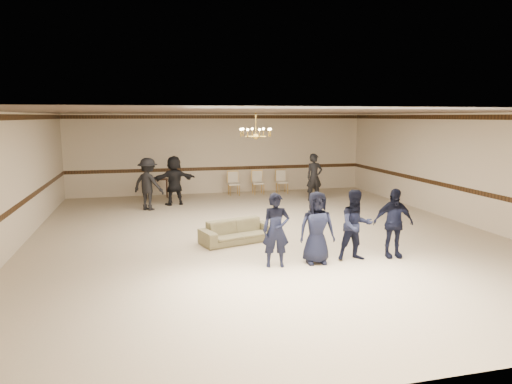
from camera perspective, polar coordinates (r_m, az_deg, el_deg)
room at (r=11.84m, az=1.13°, el=2.14°), size 12.01×14.01×3.21m
chair_rail at (r=18.70m, az=-4.44°, el=2.95°), size 12.00×0.02×0.14m
crown_molding at (r=18.58m, az=-4.52°, el=9.33°), size 12.00×0.02×0.14m
chandelier at (r=12.72m, az=-0.03°, el=8.41°), size 0.94×0.94×0.89m
boy_a at (r=9.48m, az=2.51°, el=-4.79°), size 0.62×0.46×1.55m
boy_b at (r=9.77m, az=7.60°, el=-4.44°), size 0.80×0.57×1.55m
boy_c at (r=10.13m, az=12.36°, el=-4.08°), size 0.78×0.63×1.55m
boy_d at (r=10.55m, az=16.76°, el=-3.72°), size 0.95×0.50×1.55m
settee at (r=11.41m, az=-2.26°, el=-4.92°), size 2.01×1.24×0.55m
adult_left at (r=15.61m, az=-13.31°, el=0.97°), size 1.29×1.19×1.75m
adult_mid at (r=16.33m, az=-10.18°, el=1.44°), size 1.69×0.85×1.75m
adult_right at (r=17.04m, az=7.29°, el=1.84°), size 0.68×0.49×1.75m
banquet_chair_left at (r=18.12m, az=-2.79°, el=1.05°), size 0.46×0.46×0.93m
banquet_chair_mid at (r=18.34m, az=0.28°, el=1.16°), size 0.49×0.49×0.93m
banquet_chair_right at (r=18.61m, az=3.27°, el=1.27°), size 0.45×0.45×0.93m
console_table at (r=18.01m, az=-12.31°, el=0.49°), size 0.90×0.42×0.74m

